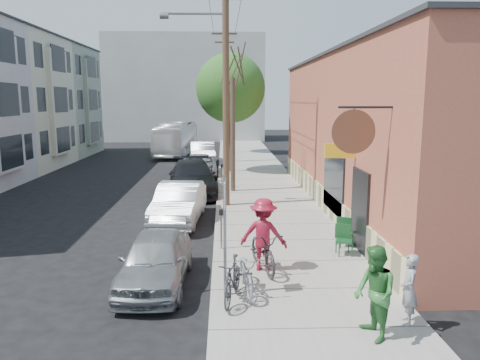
{
  "coord_description": "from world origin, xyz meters",
  "views": [
    {
      "loc": [
        2.33,
        -14.69,
        4.67
      ],
      "look_at": [
        2.99,
        3.81,
        1.5
      ],
      "focal_mm": 35.0,
      "sensor_mm": 36.0,
      "label": 1
    }
  ],
  "objects_px": {
    "tree_leafy_far": "(228,82)",
    "car_0": "(155,260)",
    "parked_bike_a": "(232,280)",
    "parking_meter_far": "(222,172)",
    "patio_chair_a": "(345,233)",
    "cyclist": "(263,234)",
    "sign_post": "(225,225)",
    "utility_pole_near": "(224,82)",
    "tree_leafy_mid": "(231,88)",
    "patron_green": "(375,293)",
    "car_2": "(192,178)",
    "bus": "(176,139)",
    "parked_bike_b": "(246,272)",
    "car_3": "(199,165)",
    "car_4": "(203,153)",
    "parking_meter_near": "(221,222)",
    "tree_bare": "(233,135)",
    "patio_chair_b": "(344,240)",
    "patron_grey": "(409,289)",
    "car_1": "(179,203)"
  },
  "relations": [
    {
      "from": "tree_leafy_far",
      "to": "car_0",
      "type": "bearing_deg",
      "value": -94.29
    },
    {
      "from": "parked_bike_a",
      "to": "parking_meter_far",
      "type": "bearing_deg",
      "value": 103.73
    },
    {
      "from": "patio_chair_a",
      "to": "cyclist",
      "type": "distance_m",
      "value": 3.4
    },
    {
      "from": "parked_bike_a",
      "to": "car_0",
      "type": "bearing_deg",
      "value": 157.58
    },
    {
      "from": "parking_meter_far",
      "to": "car_0",
      "type": "height_order",
      "value": "parking_meter_far"
    },
    {
      "from": "sign_post",
      "to": "parked_bike_a",
      "type": "bearing_deg",
      "value": -65.5
    },
    {
      "from": "utility_pole_near",
      "to": "tree_leafy_mid",
      "type": "height_order",
      "value": "utility_pole_near"
    },
    {
      "from": "patron_green",
      "to": "car_2",
      "type": "xyz_separation_m",
      "value": [
        -4.42,
        15.01,
        -0.24
      ]
    },
    {
      "from": "bus",
      "to": "patio_chair_a",
      "type": "bearing_deg",
      "value": -69.61
    },
    {
      "from": "patron_green",
      "to": "cyclist",
      "type": "relative_size",
      "value": 0.93
    },
    {
      "from": "parking_meter_far",
      "to": "parked_bike_b",
      "type": "distance_m",
      "value": 13.48
    },
    {
      "from": "tree_leafy_far",
      "to": "car_3",
      "type": "bearing_deg",
      "value": -99.49
    },
    {
      "from": "patio_chair_a",
      "to": "bus",
      "type": "relative_size",
      "value": 0.09
    },
    {
      "from": "patron_green",
      "to": "car_0",
      "type": "distance_m",
      "value": 5.57
    },
    {
      "from": "parking_meter_far",
      "to": "parked_bike_b",
      "type": "bearing_deg",
      "value": -87.43
    },
    {
      "from": "utility_pole_near",
      "to": "patio_chair_a",
      "type": "distance_m",
      "value": 8.55
    },
    {
      "from": "parking_meter_far",
      "to": "car_4",
      "type": "relative_size",
      "value": 0.25
    },
    {
      "from": "utility_pole_near",
      "to": "tree_leafy_far",
      "type": "xyz_separation_m",
      "value": [
        0.41,
        20.95,
        0.76
      ]
    },
    {
      "from": "parking_meter_near",
      "to": "tree_bare",
      "type": "bearing_deg",
      "value": 86.62
    },
    {
      "from": "tree_leafy_mid",
      "to": "parked_bike_a",
      "type": "height_order",
      "value": "tree_leafy_mid"
    },
    {
      "from": "patio_chair_b",
      "to": "cyclist",
      "type": "xyz_separation_m",
      "value": [
        -2.49,
        -1.13,
        0.54
      ]
    },
    {
      "from": "parking_meter_far",
      "to": "patron_green",
      "type": "bearing_deg",
      "value": -79.48
    },
    {
      "from": "parking_meter_near",
      "to": "patron_grey",
      "type": "distance_m",
      "value": 6.33
    },
    {
      "from": "car_0",
      "to": "sign_post",
      "type": "bearing_deg",
      "value": -27.8
    },
    {
      "from": "car_1",
      "to": "car_4",
      "type": "relative_size",
      "value": 0.93
    },
    {
      "from": "utility_pole_near",
      "to": "parked_bike_b",
      "type": "distance_m",
      "value": 10.56
    },
    {
      "from": "parking_meter_far",
      "to": "patio_chair_b",
      "type": "xyz_separation_m",
      "value": [
        3.63,
        -10.86,
        -0.39
      ]
    },
    {
      "from": "parking_meter_near",
      "to": "car_2",
      "type": "distance_m",
      "value": 9.5
    },
    {
      "from": "patron_green",
      "to": "car_4",
      "type": "height_order",
      "value": "patron_green"
    },
    {
      "from": "sign_post",
      "to": "utility_pole_near",
      "type": "height_order",
      "value": "utility_pole_near"
    },
    {
      "from": "car_2",
      "to": "car_4",
      "type": "xyz_separation_m",
      "value": [
        0.04,
        11.03,
        -0.01
      ]
    },
    {
      "from": "parked_bike_a",
      "to": "car_4",
      "type": "distance_m",
      "value": 24.31
    },
    {
      "from": "utility_pole_near",
      "to": "parked_bike_b",
      "type": "height_order",
      "value": "utility_pole_near"
    },
    {
      "from": "parking_meter_far",
      "to": "car_0",
      "type": "xyz_separation_m",
      "value": [
        -1.66,
        -12.63,
        -0.3
      ]
    },
    {
      "from": "utility_pole_near",
      "to": "bus",
      "type": "bearing_deg",
      "value": 101.34
    },
    {
      "from": "car_0",
      "to": "parked_bike_a",
      "type": "bearing_deg",
      "value": -33.52
    },
    {
      "from": "utility_pole_near",
      "to": "car_2",
      "type": "distance_m",
      "value": 5.88
    },
    {
      "from": "parking_meter_far",
      "to": "patron_green",
      "type": "xyz_separation_m",
      "value": [
        2.93,
        -15.76,
        0.08
      ]
    },
    {
      "from": "patio_chair_b",
      "to": "car_2",
      "type": "bearing_deg",
      "value": 137.1
    },
    {
      "from": "parked_bike_b",
      "to": "car_4",
      "type": "relative_size",
      "value": 0.38
    },
    {
      "from": "parked_bike_a",
      "to": "car_4",
      "type": "height_order",
      "value": "car_4"
    },
    {
      "from": "tree_leafy_far",
      "to": "car_1",
      "type": "distance_m",
      "value": 24.01
    },
    {
      "from": "car_0",
      "to": "car_4",
      "type": "xyz_separation_m",
      "value": [
        0.21,
        22.9,
        0.13
      ]
    },
    {
      "from": "tree_leafy_far",
      "to": "car_3",
      "type": "relative_size",
      "value": 1.68
    },
    {
      "from": "parked_bike_b",
      "to": "patio_chair_b",
      "type": "bearing_deg",
      "value": 35.17
    },
    {
      "from": "patron_green",
      "to": "car_3",
      "type": "relative_size",
      "value": 0.39
    },
    {
      "from": "patio_chair_b",
      "to": "car_3",
      "type": "xyz_separation_m",
      "value": [
        -5.08,
        15.8,
        0.07
      ]
    },
    {
      "from": "cyclist",
      "to": "parked_bike_b",
      "type": "height_order",
      "value": "cyclist"
    },
    {
      "from": "tree_leafy_mid",
      "to": "patron_green",
      "type": "xyz_separation_m",
      "value": [
        2.38,
        -21.54,
        -4.34
      ]
    },
    {
      "from": "tree_bare",
      "to": "patron_green",
      "type": "height_order",
      "value": "tree_bare"
    }
  ]
}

